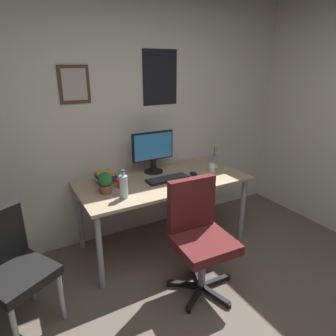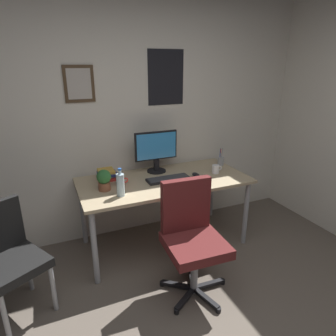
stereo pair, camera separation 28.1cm
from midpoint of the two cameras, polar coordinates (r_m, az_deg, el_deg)
wall_back at (r=3.12m, az=-6.57°, el=9.77°), size 4.40×0.10×2.60m
desk at (r=2.97m, az=1.94°, el=-3.46°), size 1.68×0.80×0.73m
office_chair at (r=2.46m, az=7.89°, el=-12.39°), size 0.56×0.57×0.95m
side_chair at (r=2.47m, az=-25.90°, el=-14.93°), size 0.57×0.57×0.88m
monitor at (r=3.08m, az=0.30°, el=3.49°), size 0.46×0.20×0.43m
keyboard at (r=2.91m, az=2.80°, el=-2.17°), size 0.43×0.15×0.03m
computer_mouse at (r=3.03m, az=8.05°, el=-1.35°), size 0.06×0.11×0.04m
water_bottle at (r=2.55m, az=-6.11°, el=-3.24°), size 0.07×0.07×0.25m
coffee_mug_near at (r=2.79m, az=-6.29°, el=-2.64°), size 0.11×0.07×0.09m
coffee_mug_far at (r=3.16m, az=11.76°, el=-0.25°), size 0.11×0.08×0.09m
potted_plant at (r=2.69m, az=-9.41°, el=-2.24°), size 0.13×0.13×0.20m
pen_cup at (r=3.41m, az=12.50°, el=1.38°), size 0.07×0.07×0.20m
book_stack_left at (r=2.94m, az=-9.06°, el=-1.34°), size 0.19×0.18×0.11m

